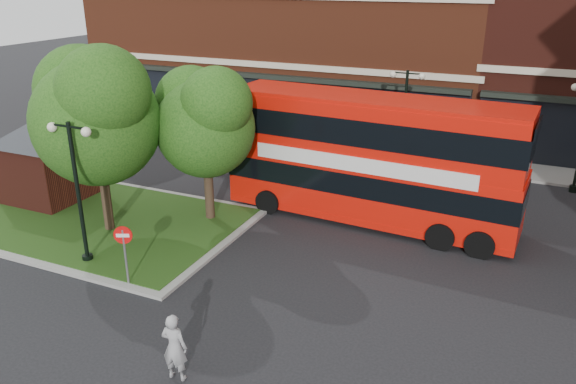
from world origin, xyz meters
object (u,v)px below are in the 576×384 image
at_px(woman, 174,347).
at_px(car_white, 427,157).
at_px(bus, 371,151).
at_px(car_silver, 348,140).

xyz_separation_m(woman, car_white, (2.55, 18.00, -0.13)).
xyz_separation_m(bus, car_white, (1.00, 6.78, -2.11)).
bearing_deg(woman, bus, -103.35).
height_order(bus, car_silver, bus).
relative_size(bus, car_white, 2.46).
distance_m(bus, car_silver, 9.30).
relative_size(woman, car_white, 0.38).
height_order(bus, woman, bus).
relative_size(bus, car_silver, 2.75).
height_order(woman, car_silver, woman).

